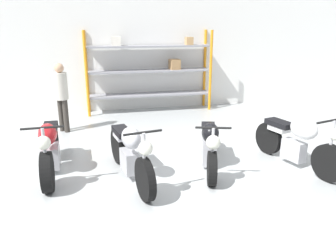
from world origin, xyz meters
name	(u,v)px	position (x,y,z in m)	size (l,w,h in m)	color
ground_plane	(173,169)	(0.00, 0.00, 0.00)	(30.00, 30.00, 0.00)	#B2B7B7
back_wall	(137,50)	(0.00, 4.69, 1.80)	(30.00, 0.08, 3.60)	white
shelving_rack	(151,68)	(0.36, 4.33, 1.29)	(3.72, 0.63, 2.38)	orange
motorcycle_red	(50,148)	(-2.13, 0.33, 0.46)	(0.63, 2.07, 1.05)	black
motorcycle_silver	(130,152)	(-0.80, -0.23, 0.49)	(0.68, 2.19, 1.06)	black
motorcycle_black	(209,145)	(0.68, -0.02, 0.43)	(0.83, 2.06, 0.98)	black
motorcycle_white	(297,140)	(2.25, -0.36, 0.51)	(0.82, 2.01, 1.07)	black
person_browsing	(61,92)	(-2.09, 2.75, 0.98)	(0.45, 0.45, 1.67)	#38332D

